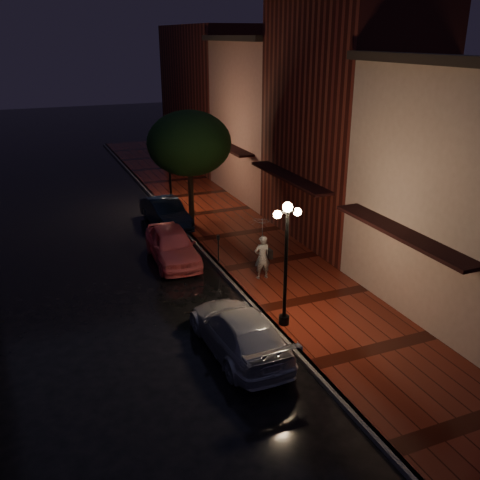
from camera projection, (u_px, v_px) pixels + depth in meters
name	position (u px, v px, depth m)	size (l,w,h in m)	color
ground	(222.00, 273.00, 22.38)	(120.00, 120.00, 0.00)	black
sidewalk	(271.00, 263.00, 23.16)	(4.50, 60.00, 0.15)	#4D160D
curb	(222.00, 271.00, 22.35)	(0.25, 60.00, 0.15)	#595451
storefront_near	(475.00, 194.00, 18.19)	(5.00, 8.00, 8.50)	gray
storefront_mid	(347.00, 123.00, 24.63)	(5.00, 8.00, 11.00)	#511914
storefront_far	(271.00, 121.00, 31.89)	(5.00, 8.00, 9.00)	#8C5951
storefront_extra	(214.00, 96.00, 40.33)	(5.00, 12.00, 10.00)	#511914
streetlamp_near	(286.00, 257.00, 17.26)	(0.96, 0.36, 4.31)	black
streetlamp_far	(170.00, 166.00, 29.33)	(0.96, 0.36, 4.31)	black
street_tree	(190.00, 145.00, 26.24)	(4.16, 4.16, 5.80)	black
pink_car	(172.00, 245.00, 23.23)	(1.81, 4.50, 1.53)	#E96066
navy_car	(166.00, 213.00, 27.65)	(1.50, 4.30, 1.42)	black
silver_car	(239.00, 331.00, 16.59)	(2.00, 4.91, 1.43)	#B4B5BD
woman_with_umbrella	(262.00, 239.00, 20.96)	(1.06, 1.08, 2.54)	silver
parking_meter	(218.00, 246.00, 22.83)	(0.13, 0.11, 1.23)	black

